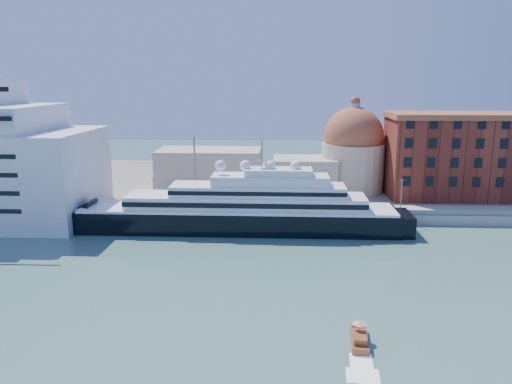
{
  "coord_description": "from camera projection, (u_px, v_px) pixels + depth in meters",
  "views": [
    {
      "loc": [
        1.14,
        -86.81,
        33.78
      ],
      "look_at": [
        -4.18,
        18.0,
        10.25
      ],
      "focal_mm": 35.0,
      "sensor_mm": 36.0,
      "label": 1
    }
  ],
  "objects": [
    {
      "name": "ground",
      "position": [
        274.0,
        268.0,
        92.05
      ],
      "size": [
        400.0,
        400.0,
        0.0
      ],
      "primitive_type": "plane",
      "color": "#3D6A62",
      "rests_on": "ground"
    },
    {
      "name": "lamp_posts",
      "position": [
        224.0,
        181.0,
        121.97
      ],
      "size": [
        120.8,
        2.4,
        18.0
      ],
      "color": "slate",
      "rests_on": "quay"
    },
    {
      "name": "service_barge",
      "position": [
        110.0,
        225.0,
        116.11
      ],
      "size": [
        13.43,
        6.97,
        2.88
      ],
      "rotation": [
        0.0,
        0.0,
        0.22
      ],
      "color": "white",
      "rests_on": "ground"
    },
    {
      "name": "warehouse",
      "position": [
        466.0,
        155.0,
        137.14
      ],
      "size": [
        43.0,
        19.0,
        23.25
      ],
      "color": "maroon",
      "rests_on": "land"
    },
    {
      "name": "land",
      "position": [
        277.0,
        182.0,
        164.92
      ],
      "size": [
        260.0,
        72.0,
        2.0
      ],
      "primitive_type": "cube",
      "color": "slate",
      "rests_on": "ground"
    },
    {
      "name": "quay",
      "position": [
        276.0,
        213.0,
        124.91
      ],
      "size": [
        180.0,
        10.0,
        2.5
      ],
      "primitive_type": "cube",
      "color": "gray",
      "rests_on": "ground"
    },
    {
      "name": "church",
      "position": [
        299.0,
        161.0,
        145.59
      ],
      "size": [
        66.0,
        18.0,
        25.5
      ],
      "color": "beige",
      "rests_on": "land"
    },
    {
      "name": "water_taxi",
      "position": [
        360.0,
        339.0,
        65.26
      ],
      "size": [
        2.75,
        6.64,
        3.07
      ],
      "rotation": [
        0.0,
        0.0,
        -0.09
      ],
      "color": "brown",
      "rests_on": "ground"
    },
    {
      "name": "superyacht",
      "position": [
        228.0,
        213.0,
        114.07
      ],
      "size": [
        82.12,
        11.38,
        24.54
      ],
      "color": "black",
      "rests_on": "ground"
    },
    {
      "name": "quay_fence",
      "position": [
        276.0,
        211.0,
        120.12
      ],
      "size": [
        180.0,
        0.1,
        1.2
      ],
      "primitive_type": "cube",
      "color": "slate",
      "rests_on": "quay"
    }
  ]
}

